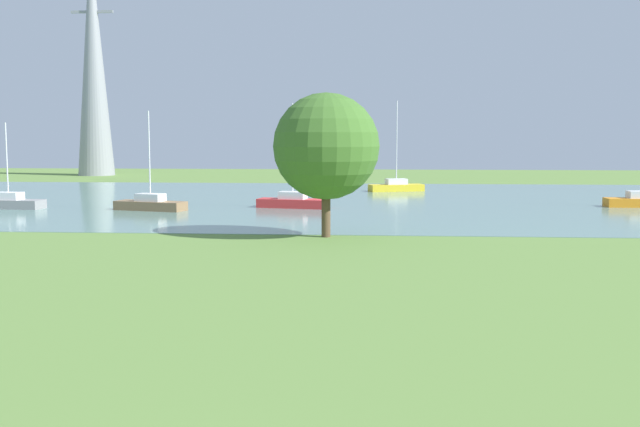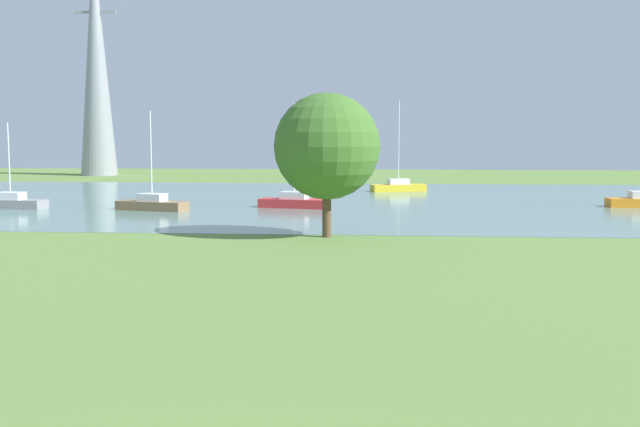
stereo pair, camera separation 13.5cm
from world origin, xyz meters
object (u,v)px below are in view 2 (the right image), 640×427
object	(u,v)px
sailboat_gray	(11,202)
sailboat_yellow	(398,186)
sailboat_red	(294,201)
electricity_pylon	(96,58)
tree_west_far	(327,147)
sailboat_brown	(152,204)

from	to	relation	value
sailboat_gray	sailboat_yellow	bearing A→B (deg)	33.73
sailboat_red	electricity_pylon	size ratio (longest dim) A/B	0.25
tree_west_far	sailboat_yellow	bearing A→B (deg)	82.25
sailboat_red	electricity_pylon	distance (m)	51.11
sailboat_yellow	tree_west_far	world-z (taller)	sailboat_yellow
sailboat_gray	sailboat_yellow	xyz separation A→B (m)	(26.61, 17.77, 0.03)
sailboat_brown	tree_west_far	size ratio (longest dim) A/B	0.93
electricity_pylon	sailboat_red	bearing A→B (deg)	-54.17
sailboat_yellow	sailboat_red	size ratio (longest dim) A/B	1.12
sailboat_brown	electricity_pylon	bearing A→B (deg)	114.83
sailboat_brown	electricity_pylon	xyz separation A→B (m)	(-19.60, 42.36, 13.78)
sailboat_yellow	tree_west_far	bearing A→B (deg)	-97.75
sailboat_yellow	sailboat_brown	distance (m)	24.70
sailboat_yellow	electricity_pylon	distance (m)	45.64
sailboat_gray	tree_west_far	bearing A→B (deg)	-29.39
sailboat_gray	tree_west_far	world-z (taller)	tree_west_far
sailboat_red	tree_west_far	distance (m)	15.50
tree_west_far	electricity_pylon	world-z (taller)	electricity_pylon
sailboat_brown	tree_west_far	xyz separation A→B (m)	(12.50, -12.17, 3.98)
sailboat_gray	sailboat_yellow	size ratio (longest dim) A/B	0.73
sailboat_red	tree_west_far	world-z (taller)	sailboat_red
sailboat_gray	tree_west_far	size ratio (longest dim) A/B	0.82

